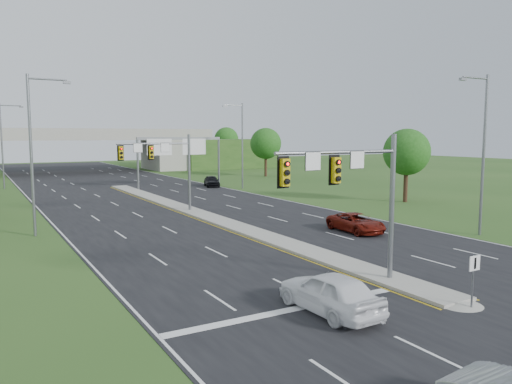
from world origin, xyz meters
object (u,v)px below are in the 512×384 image
object	(u,v)px
sign_gantry	(179,148)
overpass	(76,153)
keep_right_sign	(474,272)
car_far_a	(356,223)
signal_mast_near	(357,185)
car_far_c	(212,181)
car_white	(330,292)
signal_mast_far	(165,160)

from	to	relation	value
sign_gantry	overpass	world-z (taller)	overpass
keep_right_sign	overpass	size ratio (longest dim) A/B	0.03
keep_right_sign	car_far_a	bearing A→B (deg)	65.41
overpass	car_far_a	xyz separation A→B (m)	(6.68, -69.94, -2.87)
signal_mast_near	sign_gantry	xyz separation A→B (m)	(8.95, 44.99, 0.51)
keep_right_sign	car_far_c	world-z (taller)	keep_right_sign
signal_mast_near	car_far_a	distance (m)	14.11
car_far_c	car_white	bearing A→B (deg)	-92.86
signal_mast_far	sign_gantry	world-z (taller)	signal_mast_far
keep_right_sign	car_white	xyz separation A→B (m)	(-5.19, 2.53, -0.67)
car_far_a	car_far_c	bearing A→B (deg)	85.19
keep_right_sign	car_far_c	xyz separation A→B (m)	(11.00, 48.65, -0.75)
car_white	car_far_c	bearing A→B (deg)	-111.08
signal_mast_far	car_far_c	world-z (taller)	signal_mast_far
signal_mast_near	car_far_a	world-z (taller)	signal_mast_near
signal_mast_far	car_far_a	distance (m)	17.81
signal_mast_near	car_white	world-z (taller)	signal_mast_near
car_far_a	sign_gantry	bearing A→B (deg)	92.41
car_far_c	sign_gantry	bearing A→B (deg)	-173.96
signal_mast_near	car_white	distance (m)	5.23
signal_mast_far	keep_right_sign	bearing A→B (deg)	-85.61
car_white	car_far_c	size ratio (longest dim) A/B	1.11
signal_mast_far	signal_mast_near	bearing A→B (deg)	-90.00
signal_mast_near	overpass	size ratio (longest dim) A/B	0.09
sign_gantry	overpass	xyz separation A→B (m)	(-6.68, 35.08, -1.69)
signal_mast_far	car_far_c	bearing A→B (deg)	55.36
car_white	car_far_c	world-z (taller)	car_white
signal_mast_far	overpass	world-z (taller)	overpass
sign_gantry	car_far_a	bearing A→B (deg)	-90.01
signal_mast_near	car_far_a	xyz separation A→B (m)	(8.94, 10.14, -4.04)
overpass	car_far_c	xyz separation A→B (m)	(11.00, -35.88, -2.79)
overpass	car_white	world-z (taller)	overpass
sign_gantry	car_far_a	size ratio (longest dim) A/B	2.41
keep_right_sign	car_white	distance (m)	5.81
keep_right_sign	car_far_c	size ratio (longest dim) A/B	0.50
signal_mast_far	keep_right_sign	xyz separation A→B (m)	(2.26, -29.45, -3.21)
overpass	car_far_c	bearing A→B (deg)	-72.95
sign_gantry	car_far_a	world-z (taller)	sign_gantry
overpass	sign_gantry	bearing A→B (deg)	-79.21
signal_mast_far	car_far_a	world-z (taller)	signal_mast_far
car_far_a	overpass	bearing A→B (deg)	97.88
keep_right_sign	signal_mast_near	bearing A→B (deg)	116.94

